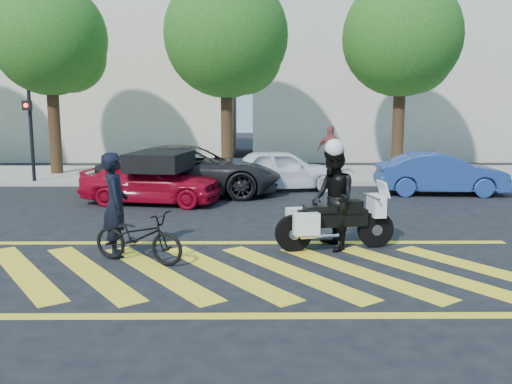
{
  "coord_description": "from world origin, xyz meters",
  "views": [
    {
      "loc": [
        0.95,
        -8.6,
        2.72
      ],
      "look_at": [
        1.03,
        1.76,
        1.05
      ],
      "focal_mm": 38.0,
      "sensor_mm": 36.0,
      "label": 1
    }
  ],
  "objects_px": {
    "parked_right": "(441,174)",
    "parked_mid_right": "(282,170)",
    "bicycle": "(138,237)",
    "red_convertible": "(151,180)",
    "officer_bike": "(115,205)",
    "parked_mid_left": "(191,170)",
    "police_motorcycle": "(333,221)",
    "officer_moto": "(333,199)"
  },
  "relations": [
    {
      "from": "parked_right",
      "to": "parked_mid_right",
      "type": "bearing_deg",
      "value": 83.92
    },
    {
      "from": "bicycle",
      "to": "red_convertible",
      "type": "xyz_separation_m",
      "value": [
        -0.81,
        5.68,
        0.2
      ]
    },
    {
      "from": "officer_bike",
      "to": "parked_mid_left",
      "type": "height_order",
      "value": "officer_bike"
    },
    {
      "from": "officer_bike",
      "to": "bicycle",
      "type": "height_order",
      "value": "officer_bike"
    },
    {
      "from": "police_motorcycle",
      "to": "officer_moto",
      "type": "distance_m",
      "value": 0.41
    },
    {
      "from": "red_convertible",
      "to": "bicycle",
      "type": "bearing_deg",
      "value": -161.29
    },
    {
      "from": "officer_moto",
      "to": "red_convertible",
      "type": "height_order",
      "value": "officer_moto"
    },
    {
      "from": "police_motorcycle",
      "to": "parked_right",
      "type": "distance_m",
      "value": 7.67
    },
    {
      "from": "officer_bike",
      "to": "bicycle",
      "type": "xyz_separation_m",
      "value": [
        0.48,
        -0.4,
        -0.49
      ]
    },
    {
      "from": "officer_bike",
      "to": "parked_right",
      "type": "bearing_deg",
      "value": -65.5
    },
    {
      "from": "officer_moto",
      "to": "parked_mid_left",
      "type": "relative_size",
      "value": 0.36
    },
    {
      "from": "bicycle",
      "to": "officer_moto",
      "type": "height_order",
      "value": "officer_moto"
    },
    {
      "from": "officer_bike",
      "to": "police_motorcycle",
      "type": "relative_size",
      "value": 0.82
    },
    {
      "from": "police_motorcycle",
      "to": "officer_moto",
      "type": "height_order",
      "value": "officer_moto"
    },
    {
      "from": "parked_mid_left",
      "to": "parked_right",
      "type": "relative_size",
      "value": 1.4
    },
    {
      "from": "parked_mid_left",
      "to": "police_motorcycle",
      "type": "bearing_deg",
      "value": -151.66
    },
    {
      "from": "bicycle",
      "to": "parked_right",
      "type": "bearing_deg",
      "value": -25.68
    },
    {
      "from": "parked_mid_right",
      "to": "officer_moto",
      "type": "bearing_deg",
      "value": 176.67
    },
    {
      "from": "officer_moto",
      "to": "officer_bike",
      "type": "bearing_deg",
      "value": -94.32
    },
    {
      "from": "red_convertible",
      "to": "parked_mid_right",
      "type": "distance_m",
      "value": 4.45
    },
    {
      "from": "red_convertible",
      "to": "officer_bike",
      "type": "bearing_deg",
      "value": -165.79
    },
    {
      "from": "officer_bike",
      "to": "officer_moto",
      "type": "relative_size",
      "value": 0.98
    },
    {
      "from": "police_motorcycle",
      "to": "officer_moto",
      "type": "relative_size",
      "value": 1.19
    },
    {
      "from": "officer_bike",
      "to": "parked_mid_right",
      "type": "height_order",
      "value": "officer_bike"
    },
    {
      "from": "parked_right",
      "to": "bicycle",
      "type": "bearing_deg",
      "value": 136.99
    },
    {
      "from": "bicycle",
      "to": "parked_mid_right",
      "type": "relative_size",
      "value": 0.44
    },
    {
      "from": "officer_moto",
      "to": "parked_right",
      "type": "height_order",
      "value": "officer_moto"
    },
    {
      "from": "bicycle",
      "to": "officer_moto",
      "type": "bearing_deg",
      "value": -55.14
    },
    {
      "from": "police_motorcycle",
      "to": "red_convertible",
      "type": "xyz_separation_m",
      "value": [
        -4.33,
        4.85,
        0.1
      ]
    },
    {
      "from": "parked_mid_right",
      "to": "parked_right",
      "type": "relative_size",
      "value": 1.0
    },
    {
      "from": "officer_bike",
      "to": "officer_moto",
      "type": "xyz_separation_m",
      "value": [
        3.98,
        0.44,
        0.02
      ]
    },
    {
      "from": "officer_bike",
      "to": "parked_right",
      "type": "relative_size",
      "value": 0.49
    },
    {
      "from": "parked_mid_left",
      "to": "officer_moto",
      "type": "bearing_deg",
      "value": -151.74
    },
    {
      "from": "bicycle",
      "to": "parked_mid_right",
      "type": "bearing_deg",
      "value": 1.48
    },
    {
      "from": "officer_moto",
      "to": "parked_mid_right",
      "type": "height_order",
      "value": "officer_moto"
    },
    {
      "from": "parked_right",
      "to": "police_motorcycle",
      "type": "bearing_deg",
      "value": 150.47
    },
    {
      "from": "officer_moto",
      "to": "parked_mid_right",
      "type": "relative_size",
      "value": 0.5
    },
    {
      "from": "bicycle",
      "to": "parked_mid_left",
      "type": "relative_size",
      "value": 0.32
    },
    {
      "from": "officer_moto",
      "to": "red_convertible",
      "type": "distance_m",
      "value": 6.5
    },
    {
      "from": "officer_bike",
      "to": "parked_mid_left",
      "type": "xyz_separation_m",
      "value": [
        0.6,
        6.83,
        -0.19
      ]
    },
    {
      "from": "parked_mid_right",
      "to": "parked_mid_left",
      "type": "bearing_deg",
      "value": 99.24
    },
    {
      "from": "officer_bike",
      "to": "officer_moto",
      "type": "bearing_deg",
      "value": -98.81
    }
  ]
}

